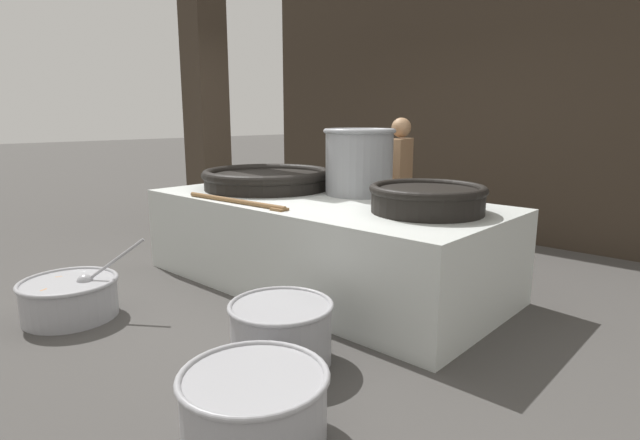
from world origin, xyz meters
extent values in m
plane|color=#474442|center=(0.00, 0.00, 0.00)|extent=(60.00, 60.00, 0.00)
cube|color=#382D23|center=(0.00, 2.89, 2.07)|extent=(6.78, 0.24, 4.13)
cube|color=#382D23|center=(-2.22, 0.38, 2.07)|extent=(0.40, 0.40, 4.13)
cube|color=silver|center=(0.00, 0.00, 0.40)|extent=(3.29, 1.55, 0.79)
cylinder|color=black|center=(-0.82, 0.10, 0.87)|extent=(1.26, 1.26, 0.15)
torus|color=black|center=(-0.82, 0.10, 0.94)|extent=(1.31, 1.31, 0.10)
cylinder|color=black|center=(1.06, 0.06, 0.88)|extent=(0.86, 0.86, 0.18)
torus|color=black|center=(1.06, 0.06, 0.97)|extent=(0.89, 0.89, 0.07)
cylinder|color=gray|center=(0.10, 0.43, 1.09)|extent=(0.63, 0.63, 0.59)
torus|color=gray|center=(0.10, 0.43, 1.39)|extent=(0.67, 0.67, 0.04)
cylinder|color=brown|center=(-0.37, -0.67, 0.81)|extent=(1.18, 0.10, 0.04)
cube|color=brown|center=(0.16, -0.65, 0.80)|extent=(0.12, 0.11, 0.02)
cylinder|color=#9E7551|center=(0.02, 1.20, 0.37)|extent=(0.11, 0.11, 0.74)
cylinder|color=#9E7551|center=(-0.02, 1.36, 0.37)|extent=(0.11, 0.11, 0.74)
cube|color=olive|center=(0.00, 1.28, 0.52)|extent=(0.23, 0.26, 0.48)
cube|color=#9E7551|center=(0.00, 1.28, 1.01)|extent=(0.26, 0.47, 0.55)
cylinder|color=#9E7551|center=(-0.03, 1.04, 1.01)|extent=(0.31, 0.16, 0.50)
cylinder|color=#9E7551|center=(-0.15, 1.47, 1.01)|extent=(0.31, 0.16, 0.50)
sphere|color=#9E7551|center=(0.00, 1.28, 1.40)|extent=(0.21, 0.21, 0.21)
cylinder|color=#9E9EA3|center=(-0.86, -1.90, 0.14)|extent=(0.69, 0.69, 0.28)
torus|color=#9E9EA3|center=(-0.86, -1.90, 0.28)|extent=(0.72, 0.72, 0.03)
cylinder|color=orange|center=(-0.86, -1.90, 0.21)|extent=(0.60, 0.60, 0.07)
cylinder|color=orange|center=(-0.96, -1.98, 0.26)|extent=(0.04, 0.04, 0.03)
cylinder|color=orange|center=(-0.66, -1.92, 0.26)|extent=(0.04, 0.04, 0.03)
cylinder|color=orange|center=(-0.96, -1.98, 0.26)|extent=(0.05, 0.05, 0.04)
cylinder|color=orange|center=(-1.03, -2.06, 0.25)|extent=(0.04, 0.04, 0.02)
cylinder|color=orange|center=(-0.94, -2.05, 0.26)|extent=(0.04, 0.03, 0.04)
cylinder|color=orange|center=(-1.05, -1.90, 0.26)|extent=(0.06, 0.06, 0.04)
cylinder|color=orange|center=(-0.76, -1.88, 0.26)|extent=(0.05, 0.05, 0.04)
cylinder|color=orange|center=(-0.81, -2.09, 0.26)|extent=(0.06, 0.07, 0.04)
cylinder|color=orange|center=(-0.86, -2.01, 0.26)|extent=(0.06, 0.04, 0.03)
sphere|color=#9E9EA3|center=(-0.79, -1.80, 0.27)|extent=(0.12, 0.12, 0.12)
cylinder|color=#9E9EA3|center=(-0.66, -1.62, 0.43)|extent=(0.29, 0.39, 0.33)
cylinder|color=#9E9EA3|center=(0.86, -1.29, 0.19)|extent=(0.63, 0.63, 0.37)
torus|color=#9E9EA3|center=(0.86, -1.29, 0.37)|extent=(0.66, 0.66, 0.03)
cylinder|color=#6B9347|center=(0.86, -1.29, 0.27)|extent=(0.55, 0.55, 0.09)
cylinder|color=#9E9EA3|center=(1.33, -1.91, 0.16)|extent=(0.69, 0.69, 0.33)
torus|color=#9E9EA3|center=(1.33, -1.91, 0.33)|extent=(0.72, 0.72, 0.03)
cylinder|color=tan|center=(1.33, -1.91, 0.24)|extent=(0.60, 0.60, 0.08)
camera|label=1|loc=(2.99, -3.27, 1.51)|focal=28.00mm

